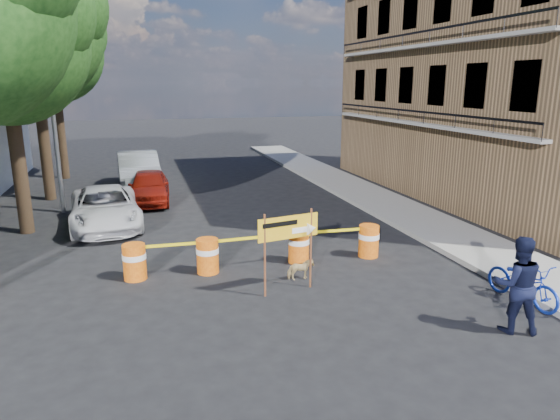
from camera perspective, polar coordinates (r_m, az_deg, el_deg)
ground at (r=11.78m, az=1.02°, el=-9.43°), size 120.00×120.00×0.00m
sidewalk_east at (r=19.38m, az=13.44°, el=-0.03°), size 2.40×40.00×0.15m
apartment_building at (r=23.81m, az=24.60°, el=16.10°), size 8.00×16.00×12.00m
tree_mid_a at (r=17.71m, az=-28.93°, el=16.71°), size 5.25×5.00×8.68m
tree_mid_b at (r=22.67m, az=-26.38°, el=17.89°), size 5.67×5.40×9.62m
tree_far at (r=27.57m, az=-24.48°, el=16.15°), size 5.04×4.80×8.84m
streetlamp at (r=19.99m, az=-24.55°, el=12.01°), size 1.25×0.18×8.00m
barrel_far_left at (r=12.90m, az=-16.30°, el=-5.62°), size 0.58×0.58×0.90m
barrel_mid_left at (r=12.93m, az=-8.28°, el=-5.13°), size 0.58×0.58×0.90m
barrel_mid_right at (r=13.54m, az=2.14°, el=-4.08°), size 0.58×0.58×0.90m
barrel_far_right at (r=14.19m, az=10.11°, el=-3.43°), size 0.58×0.58×0.90m
detour_sign at (r=11.43m, az=1.89°, el=-2.55°), size 1.49×0.40×1.94m
pedestrian at (r=10.75m, az=25.48°, el=-7.69°), size 1.16×1.04×1.94m
bicycle at (r=12.18m, az=26.21°, el=-5.47°), size 0.78×1.06×1.86m
dog at (r=12.42m, az=2.34°, el=-6.82°), size 0.64×0.31×0.53m
suv_white at (r=17.85m, az=-19.36°, el=0.27°), size 2.56×4.91×1.32m
sedan_red at (r=20.98m, az=-14.73°, el=2.62°), size 1.82×3.98×1.32m
sedan_silver at (r=24.03m, az=-15.86°, el=4.40°), size 2.01×5.13×1.66m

